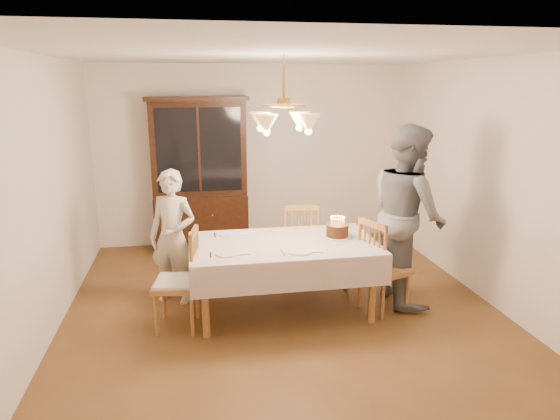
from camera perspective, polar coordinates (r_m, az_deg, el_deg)
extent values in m
plane|color=brown|center=(5.38, 0.38, -11.42)|extent=(5.00, 5.00, 0.00)
plane|color=white|center=(4.85, 0.44, 17.41)|extent=(5.00, 5.00, 0.00)
plane|color=white|center=(7.39, -3.18, 6.26)|extent=(4.50, 0.00, 4.50)
plane|color=white|center=(2.65, 10.53, -9.12)|extent=(4.50, 0.00, 4.50)
plane|color=white|center=(5.06, -25.50, 1.06)|extent=(0.00, 5.00, 5.00)
plane|color=white|center=(5.80, 22.85, 2.89)|extent=(0.00, 5.00, 5.00)
cube|color=brown|center=(5.11, 0.40, -4.03)|extent=(1.80, 1.00, 0.04)
cube|color=beige|center=(5.10, 0.40, -3.77)|extent=(1.90, 1.10, 0.01)
cylinder|color=brown|center=(4.78, -8.53, -10.38)|extent=(0.07, 0.07, 0.71)
cylinder|color=brown|center=(5.08, 10.54, -8.94)|extent=(0.07, 0.07, 0.71)
cylinder|color=brown|center=(5.55, -8.83, -6.78)|extent=(0.07, 0.07, 0.71)
cylinder|color=brown|center=(5.81, 7.64, -5.76)|extent=(0.07, 0.07, 0.71)
cube|color=black|center=(7.26, -8.94, -1.31)|extent=(1.30, 0.50, 0.80)
cube|color=black|center=(7.10, -9.28, 6.98)|extent=(1.30, 0.40, 1.30)
cube|color=black|center=(6.90, -9.25, 6.77)|extent=(1.14, 0.01, 1.14)
cube|color=black|center=(7.00, -9.50, 12.46)|extent=(1.38, 0.54, 0.06)
cube|color=brown|center=(5.95, 2.25, -4.17)|extent=(0.48, 0.47, 0.05)
cube|color=brown|center=(5.62, 2.50, 0.24)|extent=(0.40, 0.08, 0.06)
cylinder|color=brown|center=(6.21, 3.73, -5.69)|extent=(0.04, 0.04, 0.43)
cylinder|color=brown|center=(6.18, 0.39, -5.77)|extent=(0.04, 0.04, 0.43)
cylinder|color=brown|center=(5.89, 4.15, -6.82)|extent=(0.04, 0.04, 0.43)
cylinder|color=brown|center=(5.86, 0.63, -6.92)|extent=(0.04, 0.04, 0.43)
cube|color=brown|center=(4.97, -11.78, -8.33)|extent=(0.48, 0.50, 0.05)
cube|color=brown|center=(4.76, -9.85, -2.59)|extent=(0.10, 0.40, 0.06)
cylinder|color=brown|center=(5.26, -13.14, -9.90)|extent=(0.04, 0.04, 0.43)
cylinder|color=brown|center=(4.94, -14.00, -11.60)|extent=(0.04, 0.04, 0.43)
cylinder|color=brown|center=(5.20, -9.42, -9.99)|extent=(0.04, 0.04, 0.43)
cylinder|color=brown|center=(4.88, -10.02, -11.73)|extent=(0.04, 0.04, 0.43)
cube|color=beige|center=(4.96, -11.80, -7.96)|extent=(0.44, 0.45, 0.03)
cube|color=brown|center=(5.34, 11.84, -6.69)|extent=(0.55, 0.56, 0.05)
cube|color=brown|center=(5.06, 10.57, -1.62)|extent=(0.18, 0.39, 0.06)
cylinder|color=brown|center=(5.43, 14.35, -9.18)|extent=(0.04, 0.04, 0.43)
cylinder|color=brown|center=(5.66, 11.74, -8.02)|extent=(0.04, 0.04, 0.43)
cylinder|color=brown|center=(5.21, 11.68, -10.07)|extent=(0.04, 0.04, 0.43)
cylinder|color=brown|center=(5.45, 9.09, -8.80)|extent=(0.04, 0.04, 0.43)
imported|color=beige|center=(5.49, -12.15, -3.03)|extent=(0.63, 0.55, 1.46)
imported|color=slate|center=(5.53, 14.38, -0.48)|extent=(0.74, 0.95, 1.94)
cylinder|color=white|center=(5.30, 6.55, -3.04)|extent=(0.30, 0.30, 0.01)
cylinder|color=#351A0C|center=(5.28, 6.57, -2.31)|extent=(0.23, 0.23, 0.13)
cylinder|color=#598CD8|center=(5.27, 7.33, -1.24)|extent=(0.01, 0.01, 0.07)
sphere|color=#FFB23F|center=(5.26, 7.34, -0.82)|extent=(0.01, 0.01, 0.01)
cylinder|color=pink|center=(5.30, 7.17, -1.17)|extent=(0.01, 0.01, 0.07)
sphere|color=#FFB23F|center=(5.29, 7.19, -0.75)|extent=(0.01, 0.01, 0.01)
cylinder|color=#EACC66|center=(5.31, 6.92, -1.11)|extent=(0.01, 0.01, 0.07)
sphere|color=#FFB23F|center=(5.30, 6.94, -0.69)|extent=(0.01, 0.01, 0.01)
cylinder|color=#598CD8|center=(5.32, 6.62, -1.08)|extent=(0.01, 0.01, 0.07)
sphere|color=#FFB23F|center=(5.31, 6.63, -0.66)|extent=(0.01, 0.01, 0.01)
cylinder|color=pink|center=(5.31, 6.31, -1.09)|extent=(0.01, 0.01, 0.07)
sphere|color=#FFB23F|center=(5.30, 6.32, -0.67)|extent=(0.01, 0.01, 0.01)
cylinder|color=#EACC66|center=(5.30, 6.05, -1.13)|extent=(0.01, 0.01, 0.07)
sphere|color=#FFB23F|center=(5.29, 6.06, -0.71)|extent=(0.01, 0.01, 0.01)
cylinder|color=#598CD8|center=(5.27, 5.89, -1.19)|extent=(0.01, 0.01, 0.07)
sphere|color=#FFB23F|center=(5.26, 5.90, -0.77)|extent=(0.01, 0.01, 0.01)
cylinder|color=pink|center=(5.25, 5.84, -1.28)|extent=(0.01, 0.01, 0.07)
sphere|color=#FFB23F|center=(5.24, 5.85, -0.86)|extent=(0.01, 0.01, 0.01)
cylinder|color=#EACC66|center=(5.22, 5.93, -1.36)|extent=(0.01, 0.01, 0.07)
sphere|color=#FFB23F|center=(5.21, 5.94, -0.94)|extent=(0.01, 0.01, 0.01)
cylinder|color=#598CD8|center=(5.20, 6.13, -1.43)|extent=(0.01, 0.01, 0.07)
sphere|color=#FFB23F|center=(5.19, 6.14, -1.01)|extent=(0.01, 0.01, 0.01)
cylinder|color=pink|center=(5.19, 6.42, -1.48)|extent=(0.01, 0.01, 0.07)
sphere|color=#FFB23F|center=(5.18, 6.43, -1.05)|extent=(0.01, 0.01, 0.01)
cylinder|color=#EACC66|center=(5.19, 6.74, -1.49)|extent=(0.01, 0.01, 0.07)
sphere|color=#FFB23F|center=(5.18, 6.75, -1.06)|extent=(0.01, 0.01, 0.01)
cylinder|color=#598CD8|center=(5.20, 7.04, -1.46)|extent=(0.01, 0.01, 0.07)
sphere|color=#FFB23F|center=(5.19, 7.05, -1.04)|extent=(0.01, 0.01, 0.01)
cylinder|color=pink|center=(5.22, 7.25, -1.41)|extent=(0.01, 0.01, 0.07)
sphere|color=#FFB23F|center=(5.21, 7.27, -0.98)|extent=(0.01, 0.01, 0.01)
cylinder|color=#EACC66|center=(5.24, 7.36, -1.33)|extent=(0.01, 0.01, 0.07)
sphere|color=#FFB23F|center=(5.23, 7.37, -0.91)|extent=(0.01, 0.01, 0.01)
cylinder|color=white|center=(4.78, -6.01, -4.96)|extent=(0.23, 0.23, 0.02)
cube|color=silver|center=(4.78, -7.92, -5.10)|extent=(0.01, 0.16, 0.01)
cube|color=beige|center=(4.80, -4.11, -4.88)|extent=(0.10, 0.10, 0.01)
cylinder|color=white|center=(4.82, 2.26, -4.75)|extent=(0.24, 0.24, 0.02)
cube|color=silver|center=(4.79, 0.33, -4.91)|extent=(0.02, 0.16, 0.01)
cube|color=beige|center=(4.85, 4.17, -4.65)|extent=(0.10, 0.10, 0.01)
cylinder|color=white|center=(5.36, -5.72, -2.79)|extent=(0.23, 0.23, 0.02)
cube|color=silver|center=(5.36, -7.42, -2.91)|extent=(0.01, 0.16, 0.01)
cube|color=beige|center=(5.38, -4.03, -2.73)|extent=(0.10, 0.10, 0.01)
cylinder|color=#BF8C3F|center=(4.85, 0.43, 15.05)|extent=(0.02, 0.02, 0.40)
cylinder|color=#BF8C3F|center=(4.85, 0.43, 12.10)|extent=(0.12, 0.12, 0.10)
cone|color=#D8994C|center=(5.09, 2.23, 10.17)|extent=(0.22, 0.22, 0.18)
sphere|color=#FFD899|center=(5.10, 2.22, 9.39)|extent=(0.07, 0.07, 0.07)
cone|color=#D8994C|center=(5.02, -2.25, 10.11)|extent=(0.22, 0.22, 0.18)
sphere|color=#FFD899|center=(5.03, -2.25, 9.32)|extent=(0.07, 0.07, 0.07)
cone|color=#D8994C|center=(4.63, -1.56, 9.75)|extent=(0.22, 0.22, 0.18)
sphere|color=#FFD899|center=(4.64, -1.56, 8.89)|extent=(0.07, 0.07, 0.07)
cone|color=#D8994C|center=(4.71, 3.28, 9.81)|extent=(0.22, 0.22, 0.18)
sphere|color=#FFD899|center=(4.71, 3.27, 8.96)|extent=(0.07, 0.07, 0.07)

